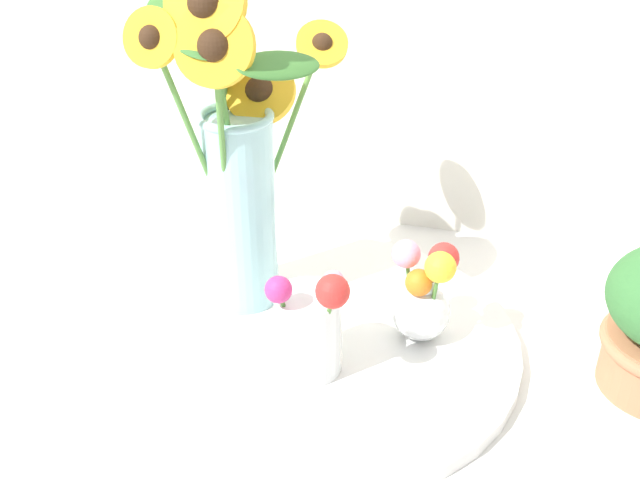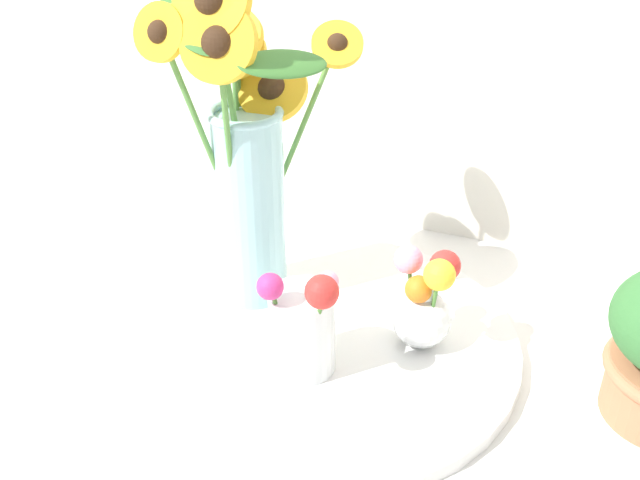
{
  "view_description": "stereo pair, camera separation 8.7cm",
  "coord_description": "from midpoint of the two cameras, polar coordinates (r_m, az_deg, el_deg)",
  "views": [
    {
      "loc": [
        0.16,
        -0.7,
        0.6
      ],
      "look_at": [
        -0.03,
        0.02,
        0.16
      ],
      "focal_mm": 42.0,
      "sensor_mm": 36.0,
      "label": 1
    },
    {
      "loc": [
        0.24,
        -0.67,
        0.6
      ],
      "look_at": [
        -0.03,
        0.02,
        0.16
      ],
      "focal_mm": 42.0,
      "sensor_mm": 36.0,
      "label": 2
    }
  ],
  "objects": [
    {
      "name": "ground_plane",
      "position": [
        0.94,
        -1.37,
        -9.28
      ],
      "size": [
        6.0,
        6.0,
        0.0
      ],
      "primitive_type": "plane",
      "color": "silver"
    },
    {
      "name": "mason_jar_sunflowers",
      "position": [
        0.93,
        -9.0,
        5.3
      ],
      "size": [
        0.22,
        0.23,
        0.44
      ],
      "color": "#9ED1D6",
      "rests_on": "serving_tray"
    },
    {
      "name": "vase_small_center",
      "position": [
        0.86,
        -3.72,
        -6.71
      ],
      "size": [
        0.09,
        0.09,
        0.15
      ],
      "color": "white",
      "rests_on": "serving_tray"
    },
    {
      "name": "vase_bulb_right",
      "position": [
        0.91,
        5.19,
        -4.38
      ],
      "size": [
        0.08,
        0.07,
        0.13
      ],
      "color": "white",
      "rests_on": "serving_tray"
    },
    {
      "name": "serving_tray",
      "position": [
        0.95,
        -2.63,
        -7.78
      ],
      "size": [
        0.5,
        0.5,
        0.02
      ],
      "color": "white",
      "rests_on": "ground_plane"
    }
  ]
}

